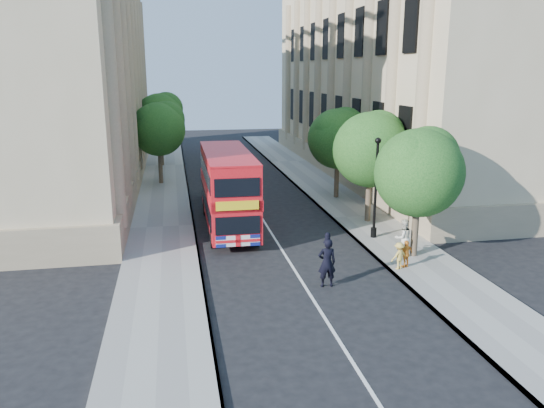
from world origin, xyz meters
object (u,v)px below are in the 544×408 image
double_decker_bus (228,187)px  police_constable (327,263)px  lamp_post (376,192)px  box_van (223,182)px  woman_pedestrian (403,238)px

double_decker_bus → police_constable: bearing=-70.9°
lamp_post → box_van: (-6.80, 9.74, -1.22)m
double_decker_bus → police_constable: (3.03, -8.87, -1.31)m
double_decker_bus → police_constable: double_decker_bus is taller
lamp_post → double_decker_bus: lamp_post is taller
box_van → police_constable: size_ratio=2.31×
box_van → woman_pedestrian: (7.04, -12.71, -0.29)m
double_decker_bus → box_van: bearing=87.0°
double_decker_bus → woman_pedestrian: double_decker_bus is taller
police_constable → woman_pedestrian: bearing=-148.2°
police_constable → box_van: bearing=-78.2°
lamp_post → double_decker_bus: (-7.17, 3.37, -0.19)m
double_decker_bus → box_van: (0.37, 6.36, -1.03)m
police_constable → double_decker_bus: bearing=-69.3°
lamp_post → double_decker_bus: bearing=154.8°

